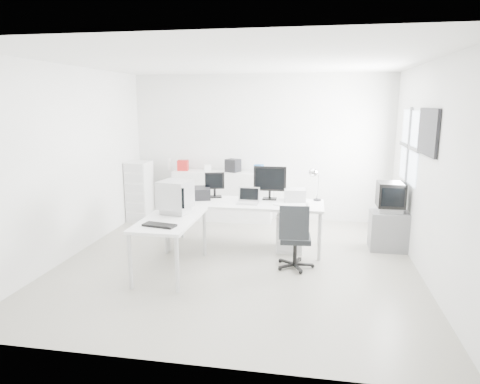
% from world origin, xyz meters
% --- Properties ---
extents(floor, '(5.00, 5.00, 0.01)m').
position_xyz_m(floor, '(0.00, 0.00, 0.00)').
color(floor, '#B5B0A2').
rests_on(floor, ground).
extents(ceiling, '(5.00, 5.00, 0.01)m').
position_xyz_m(ceiling, '(0.00, 0.00, 2.80)').
color(ceiling, white).
rests_on(ceiling, back_wall).
extents(back_wall, '(5.00, 0.02, 2.80)m').
position_xyz_m(back_wall, '(0.00, 2.50, 1.40)').
color(back_wall, white).
rests_on(back_wall, floor).
extents(left_wall, '(0.02, 5.00, 2.80)m').
position_xyz_m(left_wall, '(-2.50, 0.00, 1.40)').
color(left_wall, white).
rests_on(left_wall, floor).
extents(right_wall, '(0.02, 5.00, 2.80)m').
position_xyz_m(right_wall, '(2.50, 0.00, 1.40)').
color(right_wall, white).
rests_on(right_wall, floor).
extents(window, '(0.02, 1.20, 1.10)m').
position_xyz_m(window, '(2.48, 1.20, 1.60)').
color(window, white).
rests_on(window, right_wall).
extents(wall_picture, '(0.04, 0.90, 0.60)m').
position_xyz_m(wall_picture, '(2.47, 0.10, 1.90)').
color(wall_picture, black).
rests_on(wall_picture, right_wall).
extents(main_desk, '(2.40, 0.80, 0.75)m').
position_xyz_m(main_desk, '(0.01, 0.64, 0.38)').
color(main_desk, silver).
rests_on(main_desk, floor).
extents(side_desk, '(0.70, 1.40, 0.75)m').
position_xyz_m(side_desk, '(-0.84, -0.46, 0.38)').
color(side_desk, silver).
rests_on(side_desk, floor).
extents(drawer_pedestal, '(0.40, 0.50, 0.60)m').
position_xyz_m(drawer_pedestal, '(0.71, 0.69, 0.30)').
color(drawer_pedestal, silver).
rests_on(drawer_pedestal, floor).
extents(inkjet_printer, '(0.59, 0.51, 0.18)m').
position_xyz_m(inkjet_printer, '(-0.84, 0.74, 0.84)').
color(inkjet_printer, black).
rests_on(inkjet_printer, main_desk).
extents(lcd_monitor_small, '(0.35, 0.26, 0.40)m').
position_xyz_m(lcd_monitor_small, '(-0.54, 0.89, 0.95)').
color(lcd_monitor_small, black).
rests_on(lcd_monitor_small, main_desk).
extents(lcd_monitor_large, '(0.52, 0.21, 0.54)m').
position_xyz_m(lcd_monitor_large, '(0.36, 0.89, 1.02)').
color(lcd_monitor_large, black).
rests_on(lcd_monitor_large, main_desk).
extents(laptop, '(0.34, 0.35, 0.22)m').
position_xyz_m(laptop, '(0.06, 0.54, 0.86)').
color(laptop, '#B7B7BA').
rests_on(laptop, main_desk).
extents(white_keyboard, '(0.41, 0.24, 0.02)m').
position_xyz_m(white_keyboard, '(0.66, 0.49, 0.76)').
color(white_keyboard, silver).
rests_on(white_keyboard, main_desk).
extents(white_mouse, '(0.06, 0.06, 0.06)m').
position_xyz_m(white_mouse, '(0.96, 0.54, 0.78)').
color(white_mouse, silver).
rests_on(white_mouse, main_desk).
extents(laser_printer, '(0.36, 0.31, 0.19)m').
position_xyz_m(laser_printer, '(0.76, 0.86, 0.84)').
color(laser_printer, '#B7B7B7').
rests_on(laser_printer, main_desk).
extents(desk_lamp, '(0.18, 0.18, 0.48)m').
position_xyz_m(desk_lamp, '(1.11, 0.94, 0.99)').
color(desk_lamp, silver).
rests_on(desk_lamp, main_desk).
extents(crt_monitor, '(0.46, 0.46, 0.46)m').
position_xyz_m(crt_monitor, '(-0.84, -0.21, 0.98)').
color(crt_monitor, '#B7B7BA').
rests_on(crt_monitor, side_desk).
extents(black_keyboard, '(0.44, 0.25, 0.03)m').
position_xyz_m(black_keyboard, '(-0.84, -0.86, 0.76)').
color(black_keyboard, black).
rests_on(black_keyboard, side_desk).
extents(office_chair, '(0.58, 0.58, 0.94)m').
position_xyz_m(office_chair, '(0.82, -0.05, 0.47)').
color(office_chair, '#272A2C').
rests_on(office_chair, floor).
extents(tv_cabinet, '(0.56, 0.46, 0.61)m').
position_xyz_m(tv_cabinet, '(2.22, 0.97, 0.31)').
color(tv_cabinet, slate).
rests_on(tv_cabinet, floor).
extents(crt_tv, '(0.50, 0.48, 0.45)m').
position_xyz_m(crt_tv, '(2.22, 0.97, 0.84)').
color(crt_tv, black).
rests_on(crt_tv, tv_cabinet).
extents(sideboard, '(1.92, 0.48, 0.96)m').
position_xyz_m(sideboard, '(-0.69, 2.24, 0.48)').
color(sideboard, silver).
rests_on(sideboard, floor).
extents(clutter_box_a, '(0.22, 0.20, 0.20)m').
position_xyz_m(clutter_box_a, '(-1.49, 2.24, 1.06)').
color(clutter_box_a, '#A11817').
rests_on(clutter_box_a, sideboard).
extents(clutter_box_b, '(0.15, 0.14, 0.13)m').
position_xyz_m(clutter_box_b, '(-0.99, 2.24, 1.02)').
color(clutter_box_b, silver).
rests_on(clutter_box_b, sideboard).
extents(clutter_box_c, '(0.31, 0.30, 0.24)m').
position_xyz_m(clutter_box_c, '(-0.49, 2.24, 1.08)').
color(clutter_box_c, black).
rests_on(clutter_box_c, sideboard).
extents(clutter_box_d, '(0.18, 0.17, 0.15)m').
position_xyz_m(clutter_box_d, '(0.01, 2.24, 1.03)').
color(clutter_box_d, '#1758A3').
rests_on(clutter_box_d, sideboard).
extents(clutter_bottle, '(0.07, 0.07, 0.22)m').
position_xyz_m(clutter_bottle, '(-1.79, 2.28, 1.07)').
color(clutter_bottle, silver).
rests_on(clutter_bottle, sideboard).
extents(filing_cabinet, '(0.40, 0.48, 1.16)m').
position_xyz_m(filing_cabinet, '(-2.28, 1.92, 0.58)').
color(filing_cabinet, silver).
rests_on(filing_cabinet, floor).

